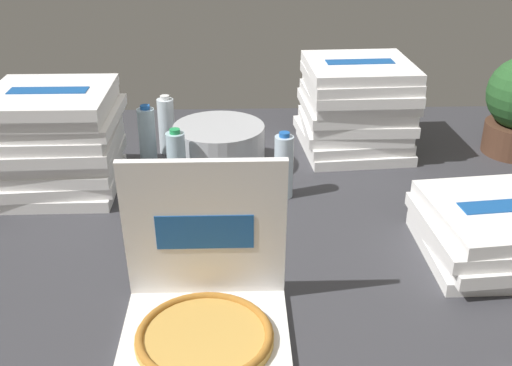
{
  "coord_description": "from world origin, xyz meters",
  "views": [
    {
      "loc": [
        -0.11,
        -1.66,
        1.0
      ],
      "look_at": [
        -0.06,
        0.1,
        0.14
      ],
      "focal_mm": 44.15,
      "sensor_mm": 36.0,
      "label": 1
    }
  ],
  "objects_px": {
    "pizza_stack_left_far": "(57,140)",
    "open_pizza_box": "(205,308)",
    "water_bottle_2": "(177,162)",
    "water_bottle_3": "(284,166)",
    "pizza_stack_left_near": "(356,107)",
    "water_bottle_0": "(167,125)",
    "ice_bucket": "(219,148)",
    "water_bottle_1": "(147,136)",
    "pizza_stack_center_far": "(497,232)"
  },
  "relations": [
    {
      "from": "pizza_stack_left_far",
      "to": "open_pizza_box",
      "type": "bearing_deg",
      "value": -56.73
    },
    {
      "from": "open_pizza_box",
      "to": "water_bottle_2",
      "type": "xyz_separation_m",
      "value": [
        -0.13,
        0.77,
        0.03
      ]
    },
    {
      "from": "water_bottle_3",
      "to": "open_pizza_box",
      "type": "bearing_deg",
      "value": -108.05
    },
    {
      "from": "pizza_stack_left_far",
      "to": "water_bottle_3",
      "type": "distance_m",
      "value": 0.79
    },
    {
      "from": "pizza_stack_left_near",
      "to": "open_pizza_box",
      "type": "bearing_deg",
      "value": -115.8
    },
    {
      "from": "pizza_stack_left_near",
      "to": "water_bottle_0",
      "type": "relative_size",
      "value": 1.91
    },
    {
      "from": "ice_bucket",
      "to": "water_bottle_3",
      "type": "relative_size",
      "value": 1.44
    },
    {
      "from": "ice_bucket",
      "to": "water_bottle_1",
      "type": "bearing_deg",
      "value": 166.41
    },
    {
      "from": "open_pizza_box",
      "to": "water_bottle_1",
      "type": "bearing_deg",
      "value": 104.31
    },
    {
      "from": "open_pizza_box",
      "to": "water_bottle_0",
      "type": "relative_size",
      "value": 1.78
    },
    {
      "from": "pizza_stack_left_far",
      "to": "ice_bucket",
      "type": "relative_size",
      "value": 1.29
    },
    {
      "from": "water_bottle_1",
      "to": "ice_bucket",
      "type": "bearing_deg",
      "value": -13.59
    },
    {
      "from": "open_pizza_box",
      "to": "pizza_stack_center_far",
      "type": "height_order",
      "value": "open_pizza_box"
    },
    {
      "from": "pizza_stack_left_near",
      "to": "water_bottle_1",
      "type": "relative_size",
      "value": 1.91
    },
    {
      "from": "pizza_stack_center_far",
      "to": "water_bottle_3",
      "type": "height_order",
      "value": "water_bottle_3"
    },
    {
      "from": "water_bottle_1",
      "to": "pizza_stack_center_far",
      "type": "bearing_deg",
      "value": -32.62
    },
    {
      "from": "pizza_stack_center_far",
      "to": "pizza_stack_left_far",
      "type": "xyz_separation_m",
      "value": [
        -1.37,
        0.5,
        0.1
      ]
    },
    {
      "from": "open_pizza_box",
      "to": "water_bottle_1",
      "type": "relative_size",
      "value": 1.78
    },
    {
      "from": "open_pizza_box",
      "to": "ice_bucket",
      "type": "height_order",
      "value": "open_pizza_box"
    },
    {
      "from": "water_bottle_3",
      "to": "water_bottle_1",
      "type": "bearing_deg",
      "value": 149.76
    },
    {
      "from": "ice_bucket",
      "to": "pizza_stack_left_far",
      "type": "bearing_deg",
      "value": -167.01
    },
    {
      "from": "water_bottle_0",
      "to": "water_bottle_3",
      "type": "xyz_separation_m",
      "value": [
        0.44,
        -0.4,
        0.0
      ]
    },
    {
      "from": "pizza_stack_center_far",
      "to": "water_bottle_3",
      "type": "distance_m",
      "value": 0.71
    },
    {
      "from": "open_pizza_box",
      "to": "water_bottle_0",
      "type": "height_order",
      "value": "open_pizza_box"
    },
    {
      "from": "pizza_stack_left_near",
      "to": "pizza_stack_center_far",
      "type": "height_order",
      "value": "pizza_stack_left_near"
    },
    {
      "from": "water_bottle_0",
      "to": "water_bottle_3",
      "type": "bearing_deg",
      "value": -42.7
    },
    {
      "from": "water_bottle_0",
      "to": "water_bottle_3",
      "type": "relative_size",
      "value": 1.0
    },
    {
      "from": "water_bottle_2",
      "to": "ice_bucket",
      "type": "bearing_deg",
      "value": 52.16
    },
    {
      "from": "water_bottle_2",
      "to": "water_bottle_3",
      "type": "distance_m",
      "value": 0.37
    },
    {
      "from": "pizza_stack_left_near",
      "to": "water_bottle_2",
      "type": "height_order",
      "value": "pizza_stack_left_near"
    },
    {
      "from": "pizza_stack_center_far",
      "to": "pizza_stack_left_far",
      "type": "bearing_deg",
      "value": 159.91
    },
    {
      "from": "water_bottle_3",
      "to": "pizza_stack_left_near",
      "type": "bearing_deg",
      "value": 52.69
    },
    {
      "from": "pizza_stack_left_near",
      "to": "water_bottle_2",
      "type": "relative_size",
      "value": 1.91
    },
    {
      "from": "water_bottle_0",
      "to": "water_bottle_2",
      "type": "relative_size",
      "value": 1.0
    },
    {
      "from": "pizza_stack_center_far",
      "to": "water_bottle_2",
      "type": "distance_m",
      "value": 1.05
    },
    {
      "from": "open_pizza_box",
      "to": "water_bottle_2",
      "type": "distance_m",
      "value": 0.78
    },
    {
      "from": "water_bottle_1",
      "to": "water_bottle_2",
      "type": "xyz_separation_m",
      "value": [
        0.13,
        -0.25,
        0.0
      ]
    },
    {
      "from": "open_pizza_box",
      "to": "water_bottle_2",
      "type": "height_order",
      "value": "open_pizza_box"
    },
    {
      "from": "open_pizza_box",
      "to": "pizza_stack_left_far",
      "type": "distance_m",
      "value": 1.0
    },
    {
      "from": "open_pizza_box",
      "to": "water_bottle_2",
      "type": "relative_size",
      "value": 1.78
    },
    {
      "from": "pizza_stack_center_far",
      "to": "pizza_stack_left_far",
      "type": "relative_size",
      "value": 1.05
    },
    {
      "from": "water_bottle_2",
      "to": "water_bottle_3",
      "type": "bearing_deg",
      "value": -6.49
    },
    {
      "from": "pizza_stack_left_far",
      "to": "ice_bucket",
      "type": "distance_m",
      "value": 0.58
    },
    {
      "from": "water_bottle_0",
      "to": "water_bottle_1",
      "type": "xyz_separation_m",
      "value": [
        -0.06,
        -0.11,
        0.0
      ]
    },
    {
      "from": "pizza_stack_center_far",
      "to": "water_bottle_2",
      "type": "bearing_deg",
      "value": 154.95
    },
    {
      "from": "water_bottle_0",
      "to": "water_bottle_1",
      "type": "height_order",
      "value": "same"
    },
    {
      "from": "open_pizza_box",
      "to": "pizza_stack_left_far",
      "type": "relative_size",
      "value": 0.96
    },
    {
      "from": "pizza_stack_left_far",
      "to": "water_bottle_2",
      "type": "xyz_separation_m",
      "value": [
        0.41,
        -0.05,
        -0.07
      ]
    },
    {
      "from": "open_pizza_box",
      "to": "pizza_stack_left_near",
      "type": "xyz_separation_m",
      "value": [
        0.55,
        1.14,
        0.1
      ]
    },
    {
      "from": "pizza_stack_center_far",
      "to": "water_bottle_2",
      "type": "xyz_separation_m",
      "value": [
        -0.95,
        0.45,
        0.03
      ]
    }
  ]
}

